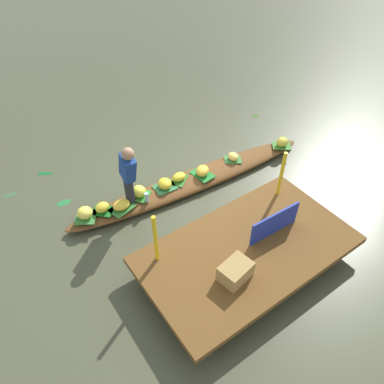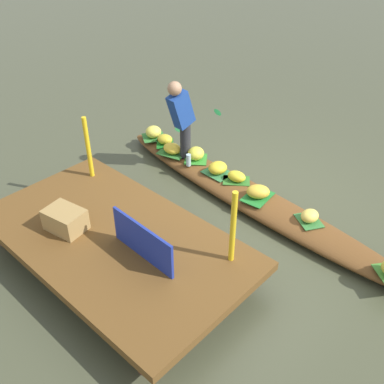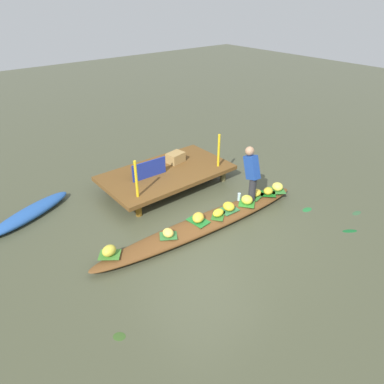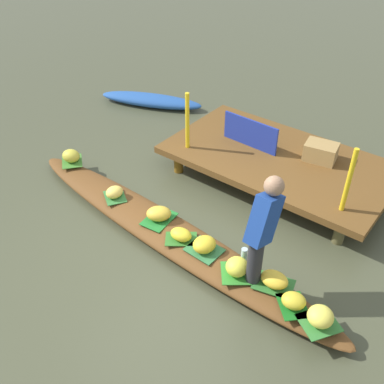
% 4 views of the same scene
% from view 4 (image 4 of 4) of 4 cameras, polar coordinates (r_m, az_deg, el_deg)
% --- Properties ---
extents(canal_water, '(40.00, 40.00, 0.00)m').
position_cam_4_polar(canal_water, '(5.63, -3.35, -5.92)').
color(canal_water, '#454932').
rests_on(canal_water, ground).
extents(dock_platform, '(3.20, 1.80, 0.40)m').
position_cam_4_polar(dock_platform, '(6.55, 11.02, 4.08)').
color(dock_platform, brown).
rests_on(dock_platform, ground).
extents(vendor_boat, '(5.08, 0.97, 0.21)m').
position_cam_4_polar(vendor_boat, '(5.56, -3.39, -5.13)').
color(vendor_boat, brown).
rests_on(vendor_boat, ground).
extents(moored_boat, '(2.05, 1.17, 0.22)m').
position_cam_4_polar(moored_boat, '(8.78, -5.29, 11.67)').
color(moored_boat, '#2654A2').
rests_on(moored_boat, ground).
extents(leaf_mat_0, '(0.45, 0.42, 0.01)m').
position_cam_4_polar(leaf_mat_0, '(5.29, -1.41, -6.06)').
color(leaf_mat_0, '#317028').
rests_on(leaf_mat_0, vendor_boat).
extents(banana_bunch_0, '(0.29, 0.23, 0.14)m').
position_cam_4_polar(banana_bunch_0, '(5.25, -1.42, -5.49)').
color(banana_bunch_0, yellow).
rests_on(banana_bunch_0, vendor_boat).
extents(leaf_mat_1, '(0.48, 0.39, 0.01)m').
position_cam_4_polar(leaf_mat_1, '(4.88, 10.45, -11.60)').
color(leaf_mat_1, '#2F6F2D').
rests_on(leaf_mat_1, vendor_boat).
extents(banana_bunch_1, '(0.31, 0.24, 0.15)m').
position_cam_4_polar(banana_bunch_1, '(4.82, 10.54, -11.00)').
color(banana_bunch_1, yellow).
rests_on(banana_bunch_1, vendor_boat).
extents(leaf_mat_2, '(0.47, 0.46, 0.01)m').
position_cam_4_polar(leaf_mat_2, '(6.88, -15.17, 3.83)').
color(leaf_mat_2, '#3F7C2C').
rests_on(leaf_mat_2, vendor_boat).
extents(banana_bunch_2, '(0.32, 0.29, 0.19)m').
position_cam_4_polar(banana_bunch_2, '(6.83, -15.29, 4.50)').
color(banana_bunch_2, gold).
rests_on(banana_bunch_2, vendor_boat).
extents(leaf_mat_3, '(0.40, 0.34, 0.01)m').
position_cam_4_polar(leaf_mat_3, '(5.16, 1.59, -7.44)').
color(leaf_mat_3, '#337540').
rests_on(leaf_mat_3, vendor_boat).
extents(banana_bunch_3, '(0.31, 0.34, 0.17)m').
position_cam_4_polar(banana_bunch_3, '(5.10, 1.60, -6.75)').
color(banana_bunch_3, yellow).
rests_on(banana_bunch_3, vendor_boat).
extents(leaf_mat_4, '(0.47, 0.48, 0.01)m').
position_cam_4_polar(leaf_mat_4, '(4.66, 15.98, -15.86)').
color(leaf_mat_4, '#357B33').
rests_on(leaf_mat_4, vendor_boat).
extents(banana_bunch_4, '(0.28, 0.28, 0.19)m').
position_cam_4_polar(banana_bunch_4, '(4.58, 16.19, -15.12)').
color(banana_bunch_4, '#F2E151').
rests_on(banana_bunch_4, vendor_boat).
extents(leaf_mat_5, '(0.42, 0.40, 0.01)m').
position_cam_4_polar(leaf_mat_5, '(6.02, -9.87, -0.59)').
color(leaf_mat_5, '#347636').
rests_on(leaf_mat_5, vendor_boat).
extents(banana_bunch_5, '(0.23, 0.27, 0.15)m').
position_cam_4_polar(banana_bunch_5, '(5.97, -9.94, -0.02)').
color(banana_bunch_5, '#F6D156').
rests_on(banana_bunch_5, vendor_boat).
extents(leaf_mat_6, '(0.44, 0.43, 0.01)m').
position_cam_4_polar(leaf_mat_6, '(4.73, 12.81, -14.07)').
color(leaf_mat_6, '#17671D').
rests_on(leaf_mat_6, vendor_boat).
extents(banana_bunch_6, '(0.30, 0.28, 0.16)m').
position_cam_4_polar(banana_bunch_6, '(4.67, 12.95, -13.47)').
color(banana_bunch_6, gold).
rests_on(banana_bunch_6, vendor_boat).
extents(leaf_mat_7, '(0.35, 0.47, 0.01)m').
position_cam_4_polar(leaf_mat_7, '(5.59, -4.25, -3.46)').
color(leaf_mat_7, '#21772C').
rests_on(leaf_mat_7, vendor_boat).
extents(banana_bunch_7, '(0.39, 0.38, 0.17)m').
position_cam_4_polar(banana_bunch_7, '(5.53, -4.29, -2.79)').
color(banana_bunch_7, gold).
rests_on(banana_bunch_7, vendor_boat).
extents(leaf_mat_8, '(0.47, 0.48, 0.01)m').
position_cam_4_polar(leaf_mat_8, '(4.93, 5.73, -10.32)').
color(leaf_mat_8, '#32862B').
rests_on(leaf_mat_8, vendor_boat).
extents(banana_bunch_8, '(0.31, 0.32, 0.20)m').
position_cam_4_polar(banana_bunch_8, '(4.86, 5.80, -9.53)').
color(banana_bunch_8, yellow).
rests_on(banana_bunch_8, vendor_boat).
extents(vendor_person, '(0.21, 0.44, 1.24)m').
position_cam_4_polar(vendor_person, '(4.45, 9.09, -4.44)').
color(vendor_person, '#28282D').
rests_on(vendor_person, vendor_boat).
extents(water_bottle, '(0.07, 0.07, 0.19)m').
position_cam_4_polar(water_bottle, '(5.01, 6.71, -8.07)').
color(water_bottle, silver).
rests_on(water_bottle, vendor_boat).
extents(market_banner, '(0.91, 0.06, 0.43)m').
position_cam_4_polar(market_banner, '(6.61, 7.49, 7.53)').
color(market_banner, navy).
rests_on(market_banner, dock_platform).
extents(railing_post_west, '(0.06, 0.06, 0.86)m').
position_cam_4_polar(railing_post_west, '(6.42, -0.60, 9.11)').
color(railing_post_west, yellow).
rests_on(railing_post_west, dock_platform).
extents(railing_post_east, '(0.06, 0.06, 0.86)m').
position_cam_4_polar(railing_post_east, '(5.47, 19.51, 1.39)').
color(railing_post_east, yellow).
rests_on(railing_post_east, dock_platform).
extents(produce_crate, '(0.49, 0.39, 0.26)m').
position_cam_4_polar(produce_crate, '(6.52, 16.21, 4.97)').
color(produce_crate, '#A58148').
rests_on(produce_crate, dock_platform).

